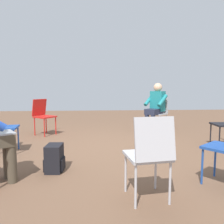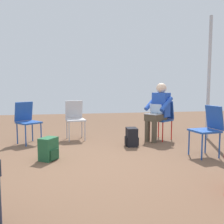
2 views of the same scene
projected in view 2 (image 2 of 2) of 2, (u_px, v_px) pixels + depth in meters
name	position (u px, v px, depth m)	size (l,w,h in m)	color
ground_plane	(96.00, 164.00, 3.75)	(14.00, 14.00, 0.00)	brown
chair_south	(208.00, 127.00, 4.15)	(0.45, 0.49, 0.85)	#1E4799
chair_northeast	(27.00, 119.00, 5.10)	(0.58, 0.58, 0.85)	#1E4799
chair_east	(75.00, 117.00, 5.51)	(0.49, 0.45, 0.85)	#B7B7BC
chair_southeast	(163.00, 117.00, 5.49)	(0.57, 0.58, 0.85)	#1E4799
person_with_laptop	(158.00, 109.00, 5.35)	(0.63, 0.64, 1.24)	#4C4233
backpack_near_laptop_user	(48.00, 150.00, 3.96)	(0.34, 0.32, 0.36)	#235B38
backpack_by_empty_chair	(132.00, 138.00, 4.89)	(0.29, 0.26, 0.36)	black
tent_pole_far	(209.00, 78.00, 5.48)	(0.07, 0.07, 2.68)	#B2B2B7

